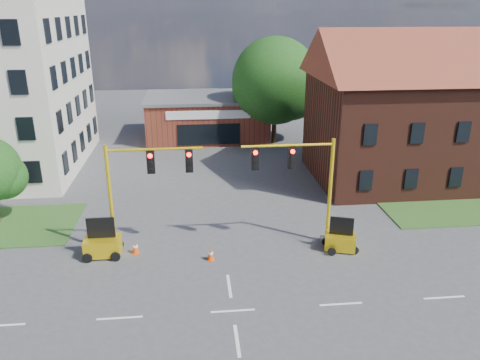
{
  "coord_description": "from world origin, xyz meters",
  "views": [
    {
      "loc": [
        -1.48,
        -17.56,
        12.9
      ],
      "look_at": [
        1.36,
        10.0,
        2.52
      ],
      "focal_mm": 35.0,
      "sensor_mm": 36.0,
      "label": 1
    }
  ],
  "objects_px": {
    "signal_mast_east": "(302,180)",
    "pickup_white": "(397,178)",
    "trailer_west": "(103,244)",
    "signal_mast_west": "(141,185)",
    "trailer_east": "(340,240)"
  },
  "relations": [
    {
      "from": "pickup_white",
      "to": "trailer_west",
      "type": "bearing_deg",
      "value": 122.95
    },
    {
      "from": "signal_mast_west",
      "to": "trailer_east",
      "type": "height_order",
      "value": "signal_mast_west"
    },
    {
      "from": "signal_mast_east",
      "to": "trailer_west",
      "type": "height_order",
      "value": "signal_mast_east"
    },
    {
      "from": "trailer_west",
      "to": "signal_mast_west",
      "type": "bearing_deg",
      "value": 7.98
    },
    {
      "from": "pickup_white",
      "to": "signal_mast_east",
      "type": "bearing_deg",
      "value": 141.42
    },
    {
      "from": "signal_mast_west",
      "to": "trailer_east",
      "type": "bearing_deg",
      "value": -5.26
    },
    {
      "from": "signal_mast_east",
      "to": "trailer_west",
      "type": "relative_size",
      "value": 2.86
    },
    {
      "from": "signal_mast_east",
      "to": "trailer_west",
      "type": "bearing_deg",
      "value": -178.37
    },
    {
      "from": "signal_mast_west",
      "to": "trailer_west",
      "type": "relative_size",
      "value": 2.86
    },
    {
      "from": "signal_mast_west",
      "to": "signal_mast_east",
      "type": "height_order",
      "value": "same"
    },
    {
      "from": "signal_mast_east",
      "to": "pickup_white",
      "type": "height_order",
      "value": "signal_mast_east"
    },
    {
      "from": "trailer_east",
      "to": "pickup_white",
      "type": "xyz_separation_m",
      "value": [
        7.19,
        9.1,
        0.09
      ]
    },
    {
      "from": "signal_mast_east",
      "to": "pickup_white",
      "type": "xyz_separation_m",
      "value": [
        9.33,
        8.1,
        -3.24
      ]
    },
    {
      "from": "signal_mast_east",
      "to": "signal_mast_west",
      "type": "bearing_deg",
      "value": 180.0
    },
    {
      "from": "pickup_white",
      "to": "trailer_east",
      "type": "bearing_deg",
      "value": 152.11
    }
  ]
}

